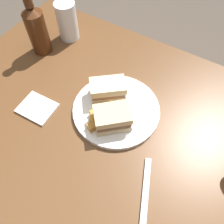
# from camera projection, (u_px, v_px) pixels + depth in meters

# --- Properties ---
(ground_plane) EXTENTS (6.00, 6.00, 0.00)m
(ground_plane) POSITION_uv_depth(u_px,v_px,m) (110.00, 187.00, 1.32)
(ground_plane) COLOR #4C4238
(dining_table) EXTENTS (1.14, 0.84, 0.72)m
(dining_table) POSITION_uv_depth(u_px,v_px,m) (109.00, 165.00, 1.02)
(dining_table) COLOR brown
(dining_table) RESTS_ON ground
(plate) EXTENTS (0.27, 0.27, 0.02)m
(plate) POSITION_uv_depth(u_px,v_px,m) (116.00, 110.00, 0.73)
(plate) COLOR white
(plate) RESTS_ON dining_table
(sandwich_half_left) EXTENTS (0.12, 0.12, 0.06)m
(sandwich_half_left) POSITION_uv_depth(u_px,v_px,m) (108.00, 90.00, 0.72)
(sandwich_half_left) COLOR beige
(sandwich_half_left) RESTS_ON plate
(sandwich_half_right) EXTENTS (0.13, 0.12, 0.06)m
(sandwich_half_right) POSITION_uv_depth(u_px,v_px,m) (112.00, 118.00, 0.67)
(sandwich_half_right) COLOR #CCB284
(sandwich_half_right) RESTS_ON plate
(potato_wedge_front) EXTENTS (0.05, 0.04, 0.02)m
(potato_wedge_front) POSITION_uv_depth(u_px,v_px,m) (103.00, 119.00, 0.69)
(potato_wedge_front) COLOR gold
(potato_wedge_front) RESTS_ON plate
(potato_wedge_middle) EXTENTS (0.04, 0.05, 0.02)m
(potato_wedge_middle) POSITION_uv_depth(u_px,v_px,m) (102.00, 95.00, 0.74)
(potato_wedge_middle) COLOR #AD702D
(potato_wedge_middle) RESTS_ON plate
(potato_wedge_back) EXTENTS (0.04, 0.06, 0.02)m
(potato_wedge_back) POSITION_uv_depth(u_px,v_px,m) (96.00, 124.00, 0.68)
(potato_wedge_back) COLOR #B77F33
(potato_wedge_back) RESTS_ON plate
(potato_wedge_left_edge) EXTENTS (0.03, 0.06, 0.02)m
(potato_wedge_left_edge) POSITION_uv_depth(u_px,v_px,m) (106.00, 105.00, 0.72)
(potato_wedge_left_edge) COLOR #B77F33
(potato_wedge_left_edge) RESTS_ON plate
(potato_wedge_right_edge) EXTENTS (0.05, 0.06, 0.02)m
(potato_wedge_right_edge) POSITION_uv_depth(u_px,v_px,m) (99.00, 111.00, 0.71)
(potato_wedge_right_edge) COLOR gold
(potato_wedge_right_edge) RESTS_ON plate
(potato_wedge_stray) EXTENTS (0.03, 0.04, 0.02)m
(potato_wedge_stray) POSITION_uv_depth(u_px,v_px,m) (93.00, 117.00, 0.70)
(potato_wedge_stray) COLOR gold
(potato_wedge_stray) RESTS_ON plate
(pint_glass) EXTENTS (0.08, 0.08, 0.14)m
(pint_glass) POSITION_uv_depth(u_px,v_px,m) (68.00, 24.00, 0.88)
(pint_glass) COLOR white
(pint_glass) RESTS_ON dining_table
(cider_bottle) EXTENTS (0.07, 0.07, 0.25)m
(cider_bottle) POSITION_uv_depth(u_px,v_px,m) (36.00, 28.00, 0.81)
(cider_bottle) COLOR #47230F
(cider_bottle) RESTS_ON dining_table
(napkin) EXTENTS (0.11, 0.09, 0.01)m
(napkin) POSITION_uv_depth(u_px,v_px,m) (37.00, 108.00, 0.74)
(napkin) COLOR white
(napkin) RESTS_ON dining_table
(fork) EXTENTS (0.08, 0.17, 0.01)m
(fork) POSITION_uv_depth(u_px,v_px,m) (146.00, 192.00, 0.60)
(fork) COLOR silver
(fork) RESTS_ON dining_table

